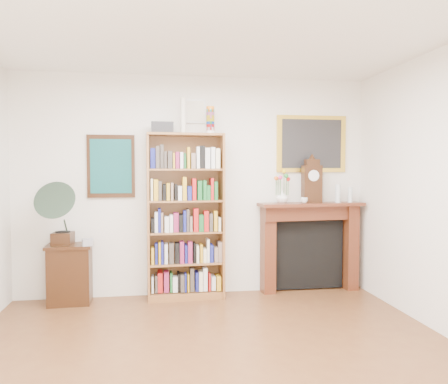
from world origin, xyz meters
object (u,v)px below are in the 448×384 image
bookshelf (185,207)px  gramophone (60,210)px  mantel_clock (312,182)px  teacup (304,200)px  side_cabinet (70,274)px  fireplace (309,239)px  bottle_left (338,193)px  flower_vase (282,197)px  bottle_right (350,195)px  cd_stack (88,242)px

bookshelf → gramophone: (-1.47, -0.10, -0.01)m
mantel_clock → teacup: 0.27m
teacup → side_cabinet: bearing=-179.8°
fireplace → bottle_left: 0.70m
mantel_clock → flower_vase: 0.44m
gramophone → flower_vase: gramophone is taller
side_cabinet → bottle_right: size_ratio=3.57×
side_cabinet → fireplace: (3.03, 0.11, 0.34)m
side_cabinet → cd_stack: (0.23, -0.11, 0.40)m
gramophone → bottle_right: (3.65, 0.13, 0.13)m
mantel_clock → bottle_right: 0.55m
cd_stack → bottle_left: 3.21m
bookshelf → side_cabinet: (-1.39, -0.02, -0.79)m
side_cabinet → teacup: size_ratio=7.48×
teacup → flower_vase: bearing=164.3°
bookshelf → cd_stack: 1.23m
mantel_clock → bottle_left: bearing=-7.0°
flower_vase → bottle_left: size_ratio=0.66×
cd_stack → flower_vase: (2.42, 0.20, 0.50)m
fireplace → bottle_left: size_ratio=5.88×
bookshelf → teacup: bookshelf is taller
cd_stack → gramophone: bearing=173.9°
flower_vase → bottle_right: bearing=-2.2°
flower_vase → teacup: 0.28m
gramophone → bottle_right: bearing=6.6°
side_cabinet → flower_vase: (2.65, 0.09, 0.90)m
cd_stack → flower_vase: 2.48m
cd_stack → flower_vase: flower_vase is taller
teacup → bottle_left: bearing=3.1°
bookshelf → bottle_right: size_ratio=11.82×
side_cabinet → bottle_right: 3.69m
bookshelf → mantel_clock: bearing=-0.2°
flower_vase → bottle_right: 0.92m
bottle_right → cd_stack: bearing=-177.2°
flower_vase → side_cabinet: bearing=-178.1°
fireplace → gramophone: bearing=179.4°
side_cabinet → bottle_left: (3.39, 0.04, 0.94)m
bookshelf → mantel_clock: size_ratio=4.17×
mantel_clock → fireplace: bearing=107.5°
cd_stack → bottle_left: bearing=2.7°
flower_vase → gramophone: bearing=-176.5°
bookshelf → flower_vase: bearing=1.0°
bookshelf → bottle_right: (2.18, 0.03, 0.13)m
cd_stack → bottle_left: bottle_left is taller
teacup → bottle_right: size_ratio=0.48×
mantel_clock → bottle_right: size_ratio=2.83×
side_cabinet → gramophone: 0.79m
fireplace → side_cabinet: bearing=178.0°
bookshelf → teacup: (1.53, -0.01, 0.06)m
side_cabinet → teacup: (2.92, 0.01, 0.86)m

